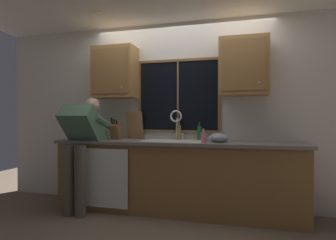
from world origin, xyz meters
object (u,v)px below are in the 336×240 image
Objects in this scene: cutting_board at (135,125)px; bottle_tall_clear at (179,132)px; person_standing at (82,139)px; bottle_green_glass at (199,132)px; knife_block at (116,131)px; mixing_bowl at (219,138)px; soap_dispenser at (203,137)px.

bottle_tall_clear is at bearing -1.02° from cutting_board.
person_standing reaches higher than bottle_green_glass.
bottle_green_glass is (0.92, 0.02, -0.09)m from cutting_board.
knife_block is 0.82× the size of cutting_board.
knife_block is at bearing -171.58° from bottle_tall_clear.
cutting_board reaches higher than bottle_tall_clear.
cutting_board is 0.65m from bottle_tall_clear.
knife_block is 1.33× the size of mixing_bowl.
mixing_bowl is at bearing -21.94° from bottle_tall_clear.
person_standing is 1.28m from bottle_tall_clear.
cutting_board is 1.10m from soap_dispenser.
bottle_tall_clear is at bearing 8.42° from knife_block.
person_standing is 3.84× the size of cutting_board.
knife_block is 0.28m from cutting_board.
cutting_board is at bearing 42.76° from person_standing.
cutting_board reaches higher than soap_dispenser.
mixing_bowl is 0.38m from bottle_green_glass.
cutting_board reaches higher than knife_block.
person_standing is at bearing -175.88° from soap_dispenser.
soap_dispenser is at bearing -10.92° from knife_block.
cutting_board is 1.61× the size of mixing_bowl.
mixing_bowl is at bearing 8.54° from person_standing.
person_standing is 0.48m from knife_block.
cutting_board is 1.58× the size of bottle_green_glass.
cutting_board reaches higher than mixing_bowl.
bottle_green_glass is at bearing 137.42° from mixing_bowl.
knife_block reaches higher than soap_dispenser.
cutting_board is at bearing 178.98° from bottle_tall_clear.
bottle_green_glass is at bearing 19.49° from person_standing.
person_standing is 5.78× the size of bottle_tall_clear.
knife_block is 1.28m from soap_dispenser.
soap_dispenser is 0.54m from bottle_tall_clear.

